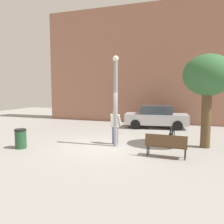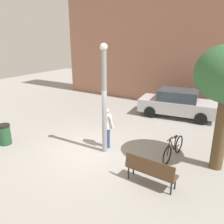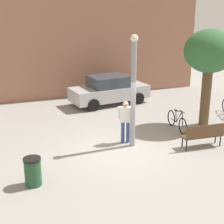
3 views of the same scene
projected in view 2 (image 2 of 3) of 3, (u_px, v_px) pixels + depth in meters
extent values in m
plane|color=gray|center=(91.00, 150.00, 9.37)|extent=(36.00, 36.00, 0.00)
cube|color=#9E6B56|center=(173.00, 33.00, 15.15)|extent=(16.03, 2.00, 9.17)
cylinder|color=gray|center=(104.00, 104.00, 8.70)|extent=(0.19, 0.19, 3.92)
sphere|color=#F2EACC|center=(104.00, 47.00, 8.05)|extent=(0.28, 0.28, 0.28)
cylinder|color=#334784|center=(106.00, 137.00, 9.63)|extent=(0.14, 0.14, 0.85)
cylinder|color=#334784|center=(108.00, 138.00, 9.47)|extent=(0.14, 0.14, 0.85)
cube|color=white|center=(107.00, 121.00, 9.33)|extent=(0.46, 0.37, 0.60)
sphere|color=tan|center=(107.00, 111.00, 9.20)|extent=(0.22, 0.22, 0.22)
cylinder|color=white|center=(105.00, 118.00, 9.54)|extent=(0.18, 0.25, 0.55)
cylinder|color=white|center=(111.00, 122.00, 9.14)|extent=(0.18, 0.25, 0.55)
cube|color=#513823|center=(151.00, 171.00, 7.14)|extent=(1.62, 0.52, 0.06)
cube|color=#513823|center=(149.00, 166.00, 6.92)|extent=(1.60, 0.21, 0.44)
cylinder|color=black|center=(134.00, 168.00, 7.74)|extent=(0.05, 0.05, 0.42)
cylinder|color=black|center=(175.00, 183.00, 6.95)|extent=(0.05, 0.05, 0.42)
cylinder|color=black|center=(128.00, 172.00, 7.49)|extent=(0.05, 0.05, 0.42)
cylinder|color=black|center=(171.00, 189.00, 6.70)|extent=(0.05, 0.05, 0.42)
cylinder|color=brown|center=(220.00, 134.00, 7.78)|extent=(0.43, 0.43, 2.54)
torus|color=black|center=(167.00, 155.00, 8.27)|extent=(0.11, 0.71, 0.71)
torus|color=black|center=(179.00, 144.00, 9.11)|extent=(0.11, 0.71, 0.71)
cylinder|color=black|center=(172.00, 144.00, 8.46)|extent=(0.08, 0.50, 0.64)
cylinder|color=black|center=(173.00, 138.00, 8.42)|extent=(0.08, 0.58, 0.18)
cylinder|color=black|center=(175.00, 143.00, 8.70)|extent=(0.05, 0.14, 0.48)
cylinder|color=black|center=(176.00, 147.00, 8.93)|extent=(0.08, 0.50, 0.04)
cylinder|color=black|center=(169.00, 147.00, 8.23)|extent=(0.05, 0.17, 0.63)
cube|color=black|center=(176.00, 137.00, 8.65)|extent=(0.10, 0.21, 0.04)
cylinder|color=black|center=(170.00, 139.00, 8.18)|extent=(0.07, 0.44, 0.03)
cube|color=#B7B7BC|center=(177.00, 106.00, 13.15)|extent=(4.39, 2.26, 0.70)
cube|color=#333D47|center=(178.00, 95.00, 12.95)|extent=(2.30, 1.84, 0.60)
cylinder|color=black|center=(203.00, 110.00, 13.41)|extent=(0.66, 0.31, 0.64)
cylinder|color=black|center=(201.00, 119.00, 12.03)|extent=(0.66, 0.31, 0.64)
cylinder|color=black|center=(157.00, 105.00, 14.47)|extent=(0.66, 0.31, 0.64)
cylinder|color=black|center=(150.00, 112.00, 13.08)|extent=(0.66, 0.31, 0.64)
cylinder|color=#234C2D|center=(5.00, 135.00, 9.82)|extent=(0.50, 0.50, 0.80)
cylinder|color=black|center=(3.00, 126.00, 9.68)|extent=(0.52, 0.52, 0.08)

